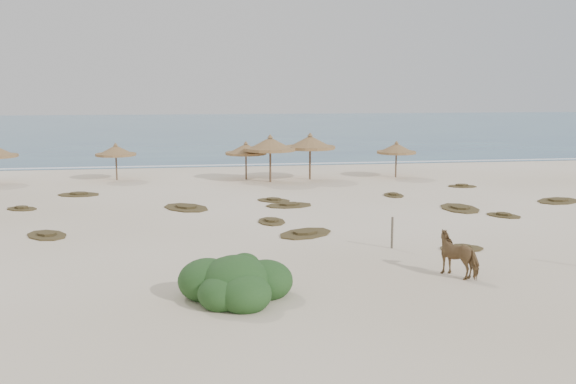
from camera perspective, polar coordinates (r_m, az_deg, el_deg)
ground at (r=25.99m, az=2.53°, el=-4.34°), size 160.00×160.00×0.00m
ocean at (r=100.08m, az=-5.82°, el=5.73°), size 200.00×100.00×0.01m
foam_line at (r=51.38m, az=-3.08°, el=2.44°), size 70.00×0.60×0.01m
palapa_1 at (r=44.17m, az=-15.06°, el=3.53°), size 2.78×2.78×2.50m
palapa_2 at (r=42.99m, az=-3.76°, el=3.77°), size 2.99×2.99×2.58m
palapa_3 at (r=41.73m, az=-1.59°, el=4.21°), size 4.24×4.24×3.13m
palapa_4 at (r=42.89m, az=1.98°, el=4.37°), size 4.35×4.35×3.15m
palapa_5 at (r=44.58m, az=9.61°, el=3.80°), size 3.27×3.27×2.52m
horse at (r=21.81m, az=15.00°, el=-5.38°), size 1.56×1.83×1.42m
fence_post_near at (r=24.93m, az=9.24°, el=-3.59°), size 0.10×0.10×1.22m
bush at (r=18.87m, az=-4.63°, el=-8.06°), size 3.40×2.99×1.52m
scrub_0 at (r=28.57m, az=-20.66°, el=-3.58°), size 2.42×2.65×0.16m
scrub_1 at (r=33.22m, az=-9.05°, el=-1.35°), size 3.18×3.45×0.16m
scrub_2 at (r=29.46m, az=-1.48°, el=-2.60°), size 1.29×1.94×0.16m
scrub_3 at (r=33.46m, az=0.09°, el=-1.16°), size 2.65×1.90×0.16m
scrub_4 at (r=32.50m, az=18.61°, el=-1.96°), size 1.90×2.01×0.16m
scrub_5 at (r=37.72m, az=22.88°, el=-0.71°), size 3.28×2.88×0.16m
scrub_6 at (r=38.72m, az=-18.10°, el=-0.19°), size 2.63×1.96×0.16m
scrub_7 at (r=37.07m, az=9.36°, el=-0.26°), size 1.18×1.74×0.16m
scrub_8 at (r=35.22m, az=-22.60°, el=-1.35°), size 1.98×1.75×0.16m
scrub_9 at (r=27.06m, az=1.56°, el=-3.67°), size 3.13×2.94×0.16m
scrub_10 at (r=41.37m, az=15.22°, el=0.52°), size 1.98×1.51×0.16m
scrub_11 at (r=21.53m, az=-5.51°, el=-7.12°), size 1.63×2.05×0.16m
scrub_12 at (r=25.47m, az=15.16°, el=-4.82°), size 1.75×1.17×0.16m
scrub_13 at (r=34.92m, az=-1.28°, el=-0.72°), size 2.25×2.03×0.16m
scrub_14 at (r=33.78m, az=15.02°, el=-1.38°), size 1.93×2.86×0.16m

